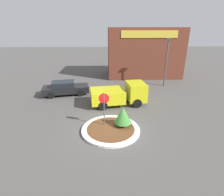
{
  "coord_description": "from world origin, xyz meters",
  "views": [
    {
      "loc": [
        -0.31,
        -10.52,
        6.66
      ],
      "look_at": [
        0.19,
        2.58,
        1.42
      ],
      "focal_mm": 28.0,
      "sensor_mm": 36.0,
      "label": 1
    }
  ],
  "objects_px": {
    "parked_sedan_black": "(65,88)",
    "light_pole": "(167,58)",
    "utility_truck": "(120,94)",
    "stop_sign": "(104,104)"
  },
  "relations": [
    {
      "from": "utility_truck",
      "to": "light_pole",
      "type": "distance_m",
      "value": 8.38
    },
    {
      "from": "stop_sign",
      "to": "utility_truck",
      "type": "height_order",
      "value": "stop_sign"
    },
    {
      "from": "utility_truck",
      "to": "parked_sedan_black",
      "type": "distance_m",
      "value": 6.2
    },
    {
      "from": "stop_sign",
      "to": "utility_truck",
      "type": "distance_m",
      "value": 4.35
    },
    {
      "from": "parked_sedan_black",
      "to": "light_pole",
      "type": "height_order",
      "value": "light_pole"
    },
    {
      "from": "stop_sign",
      "to": "utility_truck",
      "type": "bearing_deg",
      "value": 70.72
    },
    {
      "from": "utility_truck",
      "to": "light_pole",
      "type": "relative_size",
      "value": 0.93
    },
    {
      "from": "stop_sign",
      "to": "parked_sedan_black",
      "type": "xyz_separation_m",
      "value": [
        -4.17,
        6.73,
        -1.04
      ]
    },
    {
      "from": "utility_truck",
      "to": "parked_sedan_black",
      "type": "xyz_separation_m",
      "value": [
        -5.58,
        2.69,
        -0.25
      ]
    },
    {
      "from": "stop_sign",
      "to": "light_pole",
      "type": "relative_size",
      "value": 0.46
    }
  ]
}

